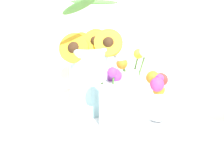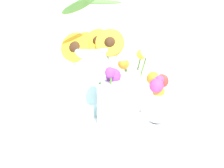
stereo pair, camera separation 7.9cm
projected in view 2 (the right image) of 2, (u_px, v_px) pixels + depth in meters
The scene contains 6 objects.
ground_plane at pixel (110, 133), 0.86m from camera, with size 6.00×6.00×0.00m, color silver.
serving_tray at pixel (112, 121), 0.92m from camera, with size 0.44×0.44×0.02m.
mason_jar_sunflowers at pixel (91, 71), 0.95m from camera, with size 0.20×0.27×0.36m.
vase_small_center at pixel (108, 97), 0.85m from camera, with size 0.07×0.10×0.17m.
vase_bulb_right at pixel (158, 99), 0.88m from camera, with size 0.07×0.08×0.14m.
vase_small_back at pixel (133, 80), 0.95m from camera, with size 0.12×0.09×0.22m.
Camera 2 is at (0.26, -0.75, 0.37)m, focal length 50.00 mm.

